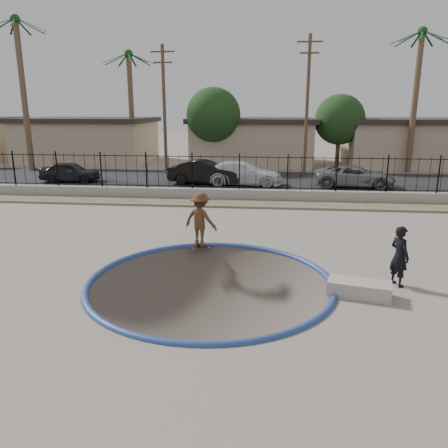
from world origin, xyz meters
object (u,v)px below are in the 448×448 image
object	(u,v)px
car_a	(70,172)
videographer	(399,256)
skater	(201,222)
car_c	(243,173)
concrete_ledge	(359,289)
car_b	(205,172)
car_d	(355,176)
skateboard	(201,247)

from	to	relation	value
car_a	videographer	bearing A→B (deg)	-135.23
skater	car_c	world-z (taller)	skater
car_a	skater	bearing A→B (deg)	-142.43
concrete_ledge	car_b	xyz separation A→B (m)	(-6.52, 16.50, 0.59)
car_a	car_d	world-z (taller)	car_d
skateboard	skater	bearing A→B (deg)	79.60
concrete_ledge	car_a	bearing A→B (deg)	133.23
videographer	skater	bearing A→B (deg)	36.30
skateboard	car_a	size ratio (longest dim) A/B	0.22
skater	car_a	bearing A→B (deg)	-27.90
skateboard	car_b	distance (m)	13.11
skateboard	concrete_ledge	xyz separation A→B (m)	(4.76, -3.53, 0.14)
car_a	car_d	distance (m)	18.30
skateboard	concrete_ledge	size ratio (longest dim) A/B	0.54
car_c	car_d	bearing A→B (deg)	-87.03
skater	car_c	size ratio (longest dim) A/B	0.38
skater	concrete_ledge	distance (m)	5.97
skater	car_d	bearing A→B (deg)	-97.76
concrete_ledge	car_b	bearing A→B (deg)	111.57
skateboard	videographer	xyz separation A→B (m)	(5.94, -2.68, 0.79)
skateboard	car_c	distance (m)	13.01
videographer	car_d	bearing A→B (deg)	-35.31
skater	skateboard	world-z (taller)	skater
skater	car_d	world-z (taller)	skater
skater	car_a	size ratio (longest dim) A/B	0.49
skateboard	car_d	distance (m)	15.02
car_d	skateboard	bearing A→B (deg)	153.53
skater	concrete_ledge	bearing A→B (deg)	165.87
skater	car_c	bearing A→B (deg)	-70.35
skateboard	car_c	world-z (taller)	car_c
car_b	car_d	distance (m)	9.32
car_b	car_c	world-z (taller)	car_b
concrete_ledge	car_c	bearing A→B (deg)	104.03
car_b	car_c	bearing A→B (deg)	-85.69
videographer	car_b	world-z (taller)	videographer
skater	concrete_ledge	xyz separation A→B (m)	(4.76, -3.53, -0.75)
car_b	skater	bearing A→B (deg)	-167.94
car_a	car_c	distance (m)	11.39
videographer	car_b	distance (m)	17.44
car_b	videographer	bearing A→B (deg)	-149.47
videographer	car_c	distance (m)	16.53
car_a	skateboard	bearing A→B (deg)	-142.43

